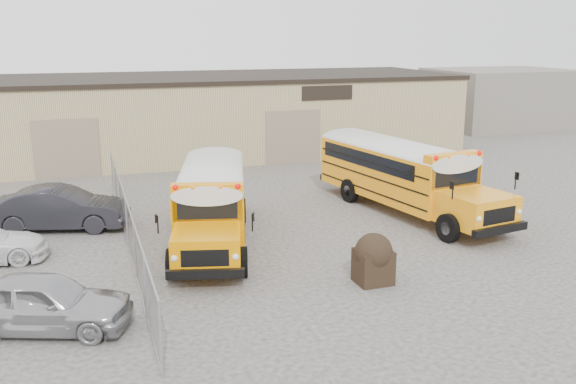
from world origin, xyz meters
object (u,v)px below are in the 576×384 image
object	(u,v)px
school_bus_right	(325,147)
car_dark	(60,208)
tarp_bundle	(374,258)
car_silver	(43,302)
school_bus_left	(217,165)

from	to	relation	value
school_bus_right	car_dark	bearing A→B (deg)	-160.32
tarp_bundle	car_silver	size ratio (longest dim) A/B	0.35
car_dark	car_silver	bearing A→B (deg)	-167.00
school_bus_left	tarp_bundle	xyz separation A→B (m)	(2.31, -11.02, -0.78)
school_bus_right	car_dark	xyz separation A→B (m)	(-12.30, -4.40, -0.89)
car_silver	car_dark	size ratio (longest dim) A/B	0.88
school_bus_left	car_silver	xyz separation A→B (m)	(-6.78, -11.29, -0.82)
school_bus_left	car_silver	bearing A→B (deg)	-120.96
car_silver	school_bus_right	bearing A→B (deg)	-23.96
tarp_bundle	car_dark	xyz separation A→B (m)	(-8.82, 8.48, 0.02)
car_silver	car_dark	world-z (taller)	car_dark
school_bus_left	car_silver	world-z (taller)	school_bus_left
tarp_bundle	car_silver	world-z (taller)	tarp_bundle
school_bus_right	car_silver	world-z (taller)	school_bus_right
school_bus_right	tarp_bundle	world-z (taller)	school_bus_right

